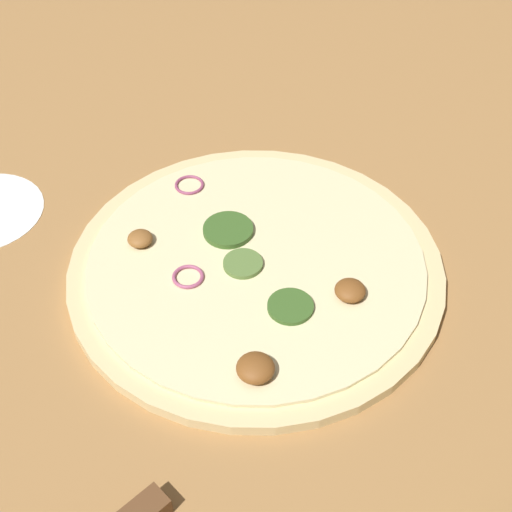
% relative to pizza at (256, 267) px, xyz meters
% --- Properties ---
extents(ground_plane, '(3.00, 3.00, 0.00)m').
position_rel_pizza_xyz_m(ground_plane, '(0.00, -0.00, -0.01)').
color(ground_plane, '#9E703F').
extents(pizza, '(0.35, 0.35, 0.03)m').
position_rel_pizza_xyz_m(pizza, '(0.00, 0.00, 0.00)').
color(pizza, beige).
rests_on(pizza, ground_plane).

